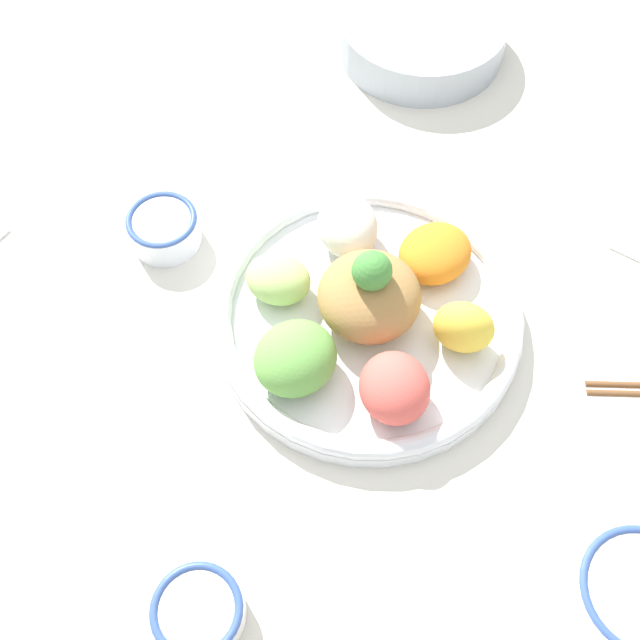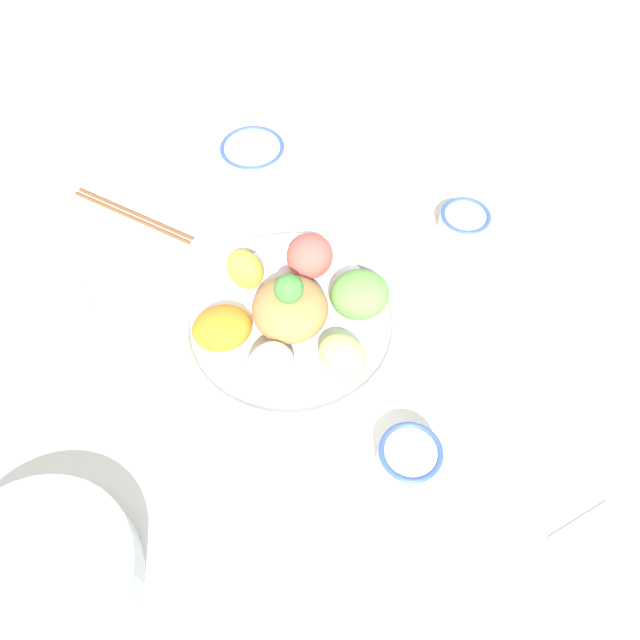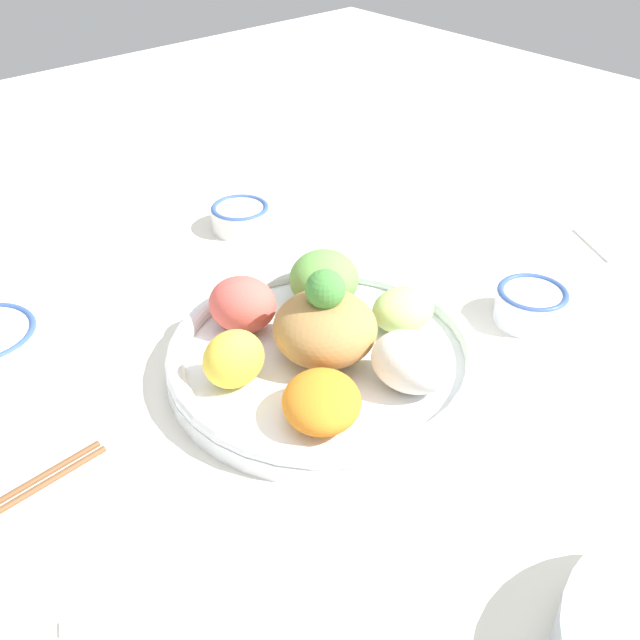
{
  "view_description": "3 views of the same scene",
  "coord_description": "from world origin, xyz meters",
  "px_view_note": "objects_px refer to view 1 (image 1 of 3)",
  "views": [
    {
      "loc": [
        0.04,
        0.41,
        0.71
      ],
      "look_at": [
        0.08,
        0.02,
        0.04
      ],
      "focal_mm": 42.0,
      "sensor_mm": 36.0,
      "label": 1
    },
    {
      "loc": [
        0.34,
        -0.39,
        0.77
      ],
      "look_at": [
        0.07,
        0.01,
        0.04
      ],
      "focal_mm": 35.0,
      "sensor_mm": 36.0,
      "label": 2
    },
    {
      "loc": [
        -0.38,
        -0.46,
        0.5
      ],
      "look_at": [
        0.04,
        0.01,
        0.06
      ],
      "focal_mm": 42.0,
      "sensor_mm": 36.0,
      "label": 3
    }
  ],
  "objects_px": {
    "sauce_bowl_red": "(164,228)",
    "rice_bowl_blue": "(640,593)",
    "side_serving_bowl": "(422,32)",
    "serving_spoon_extra": "(610,243)",
    "sauce_bowl_dark": "(198,612)",
    "salad_platter": "(366,312)",
    "serving_spoon_main": "(2,231)"
  },
  "relations": [
    {
      "from": "salad_platter",
      "to": "rice_bowl_blue",
      "type": "xyz_separation_m",
      "value": [
        -0.26,
        0.25,
        -0.01
      ]
    },
    {
      "from": "sauce_bowl_dark",
      "to": "serving_spoon_extra",
      "type": "distance_m",
      "value": 0.6
    },
    {
      "from": "sauce_bowl_red",
      "to": "side_serving_bowl",
      "type": "distance_m",
      "value": 0.45
    },
    {
      "from": "rice_bowl_blue",
      "to": "serving_spoon_extra",
      "type": "height_order",
      "value": "rice_bowl_blue"
    },
    {
      "from": "salad_platter",
      "to": "side_serving_bowl",
      "type": "relative_size",
      "value": 1.46
    },
    {
      "from": "sauce_bowl_red",
      "to": "rice_bowl_blue",
      "type": "height_order",
      "value": "sauce_bowl_red"
    },
    {
      "from": "sauce_bowl_dark",
      "to": "side_serving_bowl",
      "type": "bearing_deg",
      "value": -102.01
    },
    {
      "from": "rice_bowl_blue",
      "to": "serving_spoon_main",
      "type": "height_order",
      "value": "rice_bowl_blue"
    },
    {
      "from": "sauce_bowl_dark",
      "to": "serving_spoon_main",
      "type": "height_order",
      "value": "sauce_bowl_dark"
    },
    {
      "from": "sauce_bowl_dark",
      "to": "serving_spoon_extra",
      "type": "height_order",
      "value": "sauce_bowl_dark"
    },
    {
      "from": "serving_spoon_main",
      "to": "serving_spoon_extra",
      "type": "distance_m",
      "value": 0.71
    },
    {
      "from": "salad_platter",
      "to": "sauce_bowl_red",
      "type": "distance_m",
      "value": 0.25
    },
    {
      "from": "salad_platter",
      "to": "sauce_bowl_dark",
      "type": "distance_m",
      "value": 0.33
    },
    {
      "from": "salad_platter",
      "to": "sauce_bowl_dark",
      "type": "relative_size",
      "value": 4.08
    },
    {
      "from": "sauce_bowl_red",
      "to": "side_serving_bowl",
      "type": "bearing_deg",
      "value": -128.03
    },
    {
      "from": "sauce_bowl_red",
      "to": "rice_bowl_blue",
      "type": "distance_m",
      "value": 0.61
    },
    {
      "from": "side_serving_bowl",
      "to": "salad_platter",
      "type": "bearing_deg",
      "value": 84.84
    },
    {
      "from": "sauce_bowl_dark",
      "to": "side_serving_bowl",
      "type": "height_order",
      "value": "side_serving_bowl"
    },
    {
      "from": "sauce_bowl_red",
      "to": "sauce_bowl_dark",
      "type": "relative_size",
      "value": 1.0
    },
    {
      "from": "side_serving_bowl",
      "to": "serving_spoon_extra",
      "type": "bearing_deg",
      "value": 127.31
    },
    {
      "from": "rice_bowl_blue",
      "to": "side_serving_bowl",
      "type": "bearing_deg",
      "value": -72.52
    },
    {
      "from": "sauce_bowl_dark",
      "to": "serving_spoon_extra",
      "type": "xyz_separation_m",
      "value": [
        -0.39,
        -0.45,
        -0.02
      ]
    },
    {
      "from": "sauce_bowl_dark",
      "to": "serving_spoon_extra",
      "type": "bearing_deg",
      "value": -131.19
    },
    {
      "from": "rice_bowl_blue",
      "to": "side_serving_bowl",
      "type": "relative_size",
      "value": 0.5
    },
    {
      "from": "rice_bowl_blue",
      "to": "sauce_bowl_red",
      "type": "bearing_deg",
      "value": -34.62
    },
    {
      "from": "salad_platter",
      "to": "rice_bowl_blue",
      "type": "bearing_deg",
      "value": 135.82
    },
    {
      "from": "side_serving_bowl",
      "to": "rice_bowl_blue",
      "type": "bearing_deg",
      "value": 107.48
    },
    {
      "from": "side_serving_bowl",
      "to": "serving_spoon_extra",
      "type": "xyz_separation_m",
      "value": [
        -0.23,
        0.31,
        -0.03
      ]
    },
    {
      "from": "sauce_bowl_dark",
      "to": "side_serving_bowl",
      "type": "relative_size",
      "value": 0.36
    },
    {
      "from": "sauce_bowl_red",
      "to": "sauce_bowl_dark",
      "type": "xyz_separation_m",
      "value": [
        -0.12,
        0.4,
        -0.0
      ]
    },
    {
      "from": "rice_bowl_blue",
      "to": "serving_spoon_extra",
      "type": "relative_size",
      "value": 0.9
    },
    {
      "from": "rice_bowl_blue",
      "to": "sauce_bowl_dark",
      "type": "bearing_deg",
      "value": 8.56
    }
  ]
}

